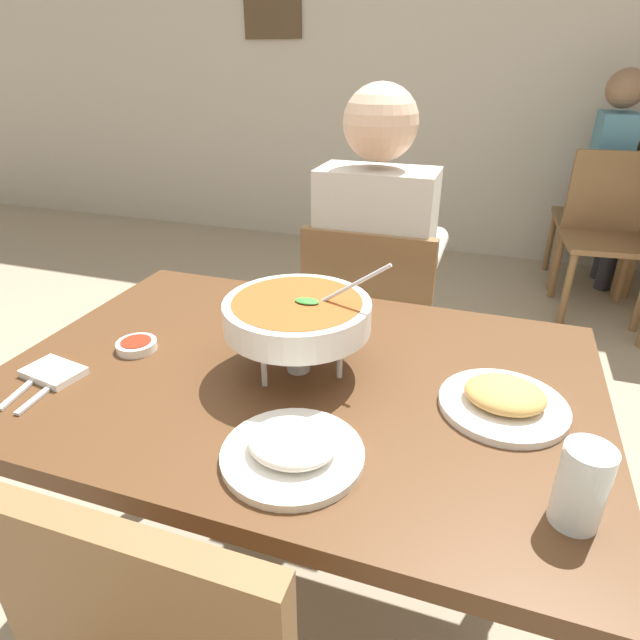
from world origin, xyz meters
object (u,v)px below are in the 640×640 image
at_px(drink_glass, 580,490).
at_px(chair_diner_main, 371,333).
at_px(appetizer_plate, 504,401).
at_px(chair_bg_corner, 605,225).
at_px(rice_plate, 292,449).
at_px(chair_bg_middle, 610,209).
at_px(curry_bowl, 298,315).
at_px(dining_table_main, 298,417).
at_px(patron_bg_middle, 614,169).
at_px(diner_main, 376,266).
at_px(sauce_dish, 137,345).

bearing_deg(drink_glass, chair_diner_main, 118.66).
relative_size(appetizer_plate, chair_bg_corner, 0.27).
xyz_separation_m(rice_plate, chair_bg_middle, (0.94, 3.05, -0.28)).
bearing_deg(drink_glass, appetizer_plate, 112.79).
height_order(curry_bowl, chair_bg_corner, curry_bowl).
distance_m(chair_diner_main, rice_plate, 1.00).
height_order(dining_table_main, rice_plate, rice_plate).
relative_size(drink_glass, patron_bg_middle, 0.10).
relative_size(dining_table_main, chair_diner_main, 1.37).
relative_size(diner_main, drink_glass, 10.08).
bearing_deg(rice_plate, chair_bg_corner, 72.06).
bearing_deg(chair_bg_corner, drink_glass, -99.21).
distance_m(dining_table_main, diner_main, 0.74).
relative_size(rice_plate, sauce_dish, 2.67).
distance_m(rice_plate, sauce_dish, 0.52).
bearing_deg(diner_main, appetizer_plate, -60.57).
xyz_separation_m(chair_diner_main, appetizer_plate, (0.42, -0.71, 0.28)).
bearing_deg(chair_bg_corner, sauce_dish, -118.66).
bearing_deg(curry_bowl, chair_bg_corner, 68.39).
bearing_deg(drink_glass, patron_bg_middle, 81.16).
bearing_deg(diner_main, chair_bg_middle, 63.49).
bearing_deg(dining_table_main, diner_main, 90.00).
bearing_deg(curry_bowl, drink_glass, -26.22).
bearing_deg(drink_glass, chair_bg_middle, 80.53).
xyz_separation_m(diner_main, rice_plate, (0.09, -0.99, 0.05)).
distance_m(chair_diner_main, chair_bg_corner, 1.94).
bearing_deg(patron_bg_middle, curry_bowl, -109.45).
distance_m(chair_diner_main, chair_bg_middle, 2.33).
xyz_separation_m(diner_main, appetizer_plate, (0.42, -0.74, 0.05)).
xyz_separation_m(rice_plate, drink_glass, (0.43, 0.01, 0.04)).
bearing_deg(patron_bg_middle, chair_bg_middle, -51.03).
bearing_deg(drink_glass, curry_bowl, 153.78).
height_order(dining_table_main, chair_bg_middle, chair_bg_middle).
height_order(curry_bowl, rice_plate, curry_bowl).
height_order(sauce_dish, drink_glass, drink_glass).
bearing_deg(sauce_dish, chair_diner_main, 62.68).
bearing_deg(chair_diner_main, rice_plate, -84.68).
bearing_deg(patron_bg_middle, drink_glass, -98.84).
bearing_deg(rice_plate, sauce_dish, 154.35).
distance_m(chair_diner_main, curry_bowl, 0.80).
height_order(curry_bowl, sauce_dish, curry_bowl).
relative_size(chair_bg_middle, patron_bg_middle, 0.69).
xyz_separation_m(rice_plate, appetizer_plate, (0.33, 0.25, 0.00)).
xyz_separation_m(diner_main, chair_bg_middle, (1.03, 2.06, -0.24)).
height_order(diner_main, sauce_dish, diner_main).
distance_m(curry_bowl, sauce_dish, 0.40).
height_order(chair_diner_main, chair_bg_middle, same).
bearing_deg(rice_plate, patron_bg_middle, 73.59).
distance_m(diner_main, chair_bg_middle, 2.32).
distance_m(curry_bowl, chair_bg_middle, 3.00).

